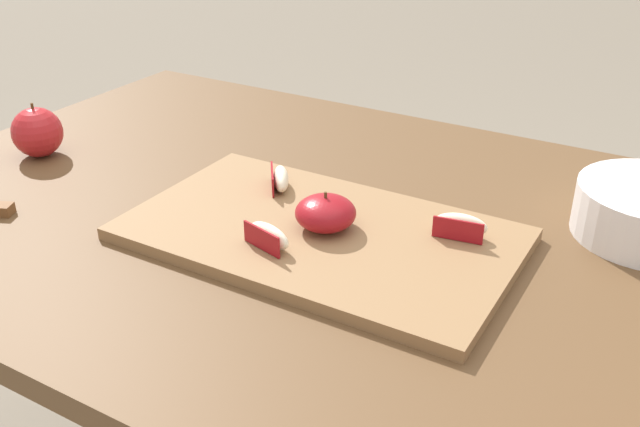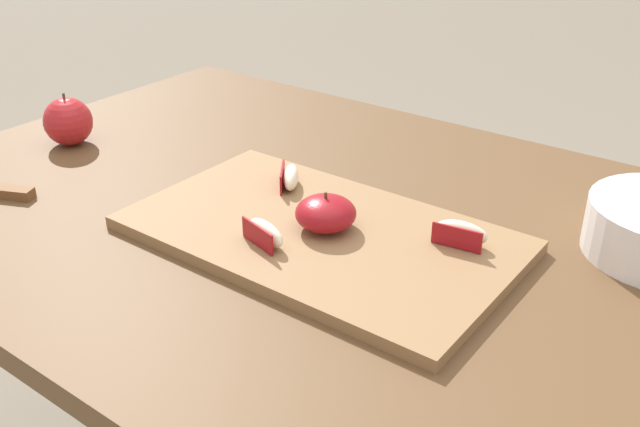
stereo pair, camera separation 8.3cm
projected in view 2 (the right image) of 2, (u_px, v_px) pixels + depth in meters
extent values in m
cube|color=brown|center=(360.00, 238.00, 0.88)|extent=(1.31, 0.79, 0.03)
cube|color=brown|center=(220.00, 247.00, 1.61)|extent=(0.06, 0.06, 0.73)
cube|color=olive|center=(320.00, 234.00, 0.85)|extent=(0.46, 0.27, 0.02)
ellipsoid|color=maroon|center=(326.00, 213.00, 0.84)|extent=(0.07, 0.07, 0.04)
cylinder|color=#4C3319|center=(326.00, 196.00, 0.83)|extent=(0.00, 0.00, 0.01)
ellipsoid|color=#F4EACC|center=(461.00, 232.00, 0.81)|extent=(0.06, 0.03, 0.03)
cube|color=maroon|center=(458.00, 237.00, 0.80)|extent=(0.06, 0.01, 0.03)
ellipsoid|color=#F4EACC|center=(291.00, 177.00, 0.94)|extent=(0.05, 0.06, 0.03)
cube|color=maroon|center=(282.00, 177.00, 0.94)|extent=(0.04, 0.05, 0.03)
ellipsoid|color=#F4EACC|center=(266.00, 233.00, 0.81)|extent=(0.06, 0.04, 0.03)
cube|color=maroon|center=(258.00, 236.00, 0.80)|extent=(0.06, 0.02, 0.03)
cube|color=brown|center=(8.00, 192.00, 0.95)|extent=(0.07, 0.05, 0.01)
sphere|color=#B21E23|center=(68.00, 122.00, 1.10)|extent=(0.07, 0.07, 0.07)
cylinder|color=#4C3319|center=(64.00, 97.00, 1.08)|extent=(0.00, 0.00, 0.01)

